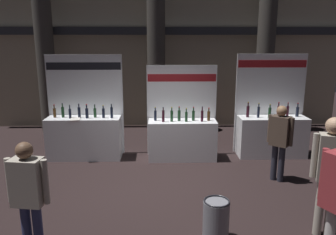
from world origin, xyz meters
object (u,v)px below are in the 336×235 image
object	(u,v)px
trash_bin	(216,221)
exhibitor_booth_2	(271,131)
visitor_2	(28,191)
visitor_3	(280,137)
exhibitor_booth_0	(85,133)
visitor_0	(330,167)
exhibitor_booth_1	(182,135)

from	to	relation	value
trash_bin	exhibitor_booth_2	bearing A→B (deg)	61.43
visitor_2	visitor_3	xyz separation A→B (m)	(4.12, 2.42, -0.03)
exhibitor_booth_0	exhibitor_booth_2	bearing A→B (deg)	0.59
visitor_0	visitor_3	xyz separation A→B (m)	(-0.00, 1.99, -0.14)
exhibitor_booth_2	trash_bin	bearing A→B (deg)	-118.57
exhibitor_booth_1	visitor_0	size ratio (longest dim) A/B	1.25
exhibitor_booth_0	visitor_0	world-z (taller)	exhibitor_booth_0
trash_bin	visitor_2	xyz separation A→B (m)	(-2.49, -0.33, 0.65)
visitor_3	exhibitor_booth_2	bearing A→B (deg)	117.31
exhibitor_booth_1	exhibitor_booth_2	bearing A→B (deg)	4.31
visitor_3	exhibitor_booth_1	bearing A→B (deg)	-176.01
exhibitor_booth_0	exhibitor_booth_2	xyz separation A→B (m)	(4.65, 0.05, -0.01)
visitor_0	exhibitor_booth_0	bearing A→B (deg)	-21.87
trash_bin	visitor_2	bearing A→B (deg)	-172.52
visitor_2	visitor_3	distance (m)	4.78
exhibitor_booth_0	visitor_3	size ratio (longest dim) A/B	1.58
exhibitor_booth_2	visitor_2	distance (m)	6.01
exhibitor_booth_2	trash_bin	xyz separation A→B (m)	(-1.99, -3.66, -0.30)
visitor_2	visitor_3	world-z (taller)	visitor_2
exhibitor_booth_0	visitor_2	bearing A→B (deg)	-87.62
exhibitor_booth_0	trash_bin	xyz separation A→B (m)	(2.66, -3.61, -0.31)
trash_bin	visitor_3	distance (m)	2.73
visitor_0	visitor_2	distance (m)	4.14
visitor_0	exhibitor_booth_2	bearing A→B (deg)	-78.43
exhibitor_booth_1	visitor_0	bearing A→B (deg)	-60.84
visitor_0	exhibitor_booth_1	bearing A→B (deg)	-43.39
trash_bin	visitor_2	world-z (taller)	visitor_2
exhibitor_booth_1	trash_bin	size ratio (longest dim) A/B	3.53
trash_bin	exhibitor_booth_0	bearing A→B (deg)	126.31
exhibitor_booth_1	exhibitor_booth_0	bearing A→B (deg)	177.08
trash_bin	visitor_0	bearing A→B (deg)	3.73
visitor_0	visitor_2	bearing A→B (deg)	23.46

